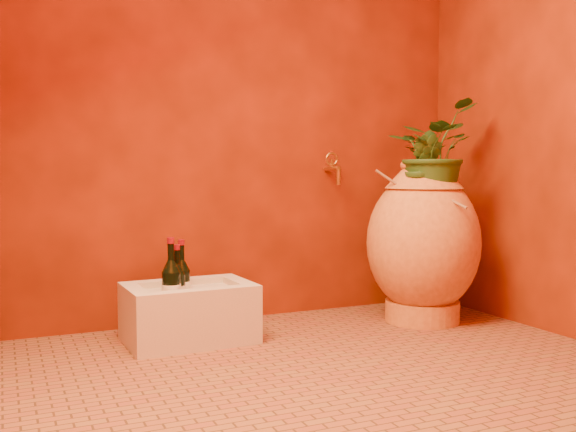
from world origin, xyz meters
name	(u,v)px	position (x,y,z in m)	size (l,w,h in m)	color
floor	(334,368)	(0.00, 0.00, 0.00)	(2.50, 2.50, 0.00)	brown
wall_back	(246,85)	(0.00, 1.00, 1.25)	(2.50, 0.02, 2.50)	#4E1704
wall_right	(570,74)	(1.25, 0.00, 1.25)	(0.02, 2.00, 2.50)	#4E1704
amphora	(423,242)	(0.81, 0.53, 0.42)	(0.78, 0.78, 0.85)	gold
stone_basin	(189,314)	(-0.42, 0.64, 0.13)	(0.59, 0.41, 0.27)	beige
wine_bottle_a	(177,288)	(-0.49, 0.61, 0.26)	(0.08, 0.08, 0.31)	black
wine_bottle_b	(171,288)	(-0.53, 0.56, 0.27)	(0.09, 0.09, 0.35)	black
wine_bottle_c	(182,284)	(-0.45, 0.67, 0.26)	(0.08, 0.08, 0.33)	black
wall_tap	(333,167)	(0.48, 0.91, 0.82)	(0.08, 0.16, 0.18)	#A87626
plant_main	(432,152)	(0.84, 0.50, 0.89)	(0.47, 0.41, 0.52)	#244B1A
plant_side	(423,168)	(0.75, 0.45, 0.81)	(0.18, 0.15, 0.33)	#244B1A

